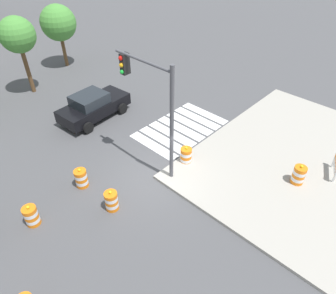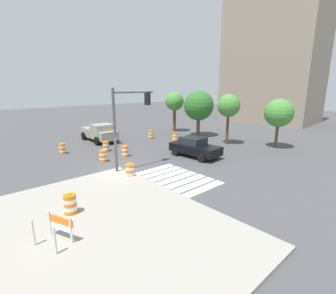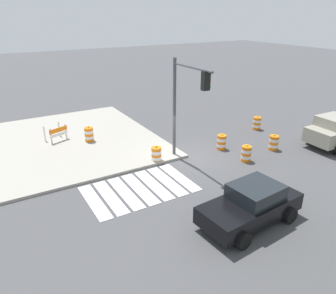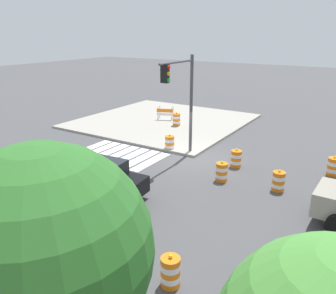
# 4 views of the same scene
# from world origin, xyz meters

# --- Properties ---
(ground_plane) EXTENTS (120.00, 120.00, 0.00)m
(ground_plane) POSITION_xyz_m (0.00, 0.00, 0.00)
(ground_plane) COLOR #474749
(sidewalk_corner) EXTENTS (12.00, 12.00, 0.15)m
(sidewalk_corner) POSITION_xyz_m (6.00, -6.00, 0.07)
(sidewalk_corner) COLOR #9E998E
(sidewalk_corner) RESTS_ON ground
(crosswalk_stripes) EXTENTS (5.10, 3.20, 0.02)m
(crosswalk_stripes) POSITION_xyz_m (4.00, 1.80, 0.01)
(crosswalk_stripes) COLOR silver
(crosswalk_stripes) RESTS_ON ground
(sports_car) EXTENTS (4.43, 2.39, 1.63)m
(sports_car) POSITION_xyz_m (1.32, 6.40, 0.81)
(sports_car) COLOR black
(sports_car) RESTS_ON ground
(pickup_truck) EXTENTS (5.21, 2.47, 1.92)m
(pickup_truck) POSITION_xyz_m (-9.31, 3.26, 0.97)
(pickup_truck) COLOR gray
(pickup_truck) RESTS_ON ground
(traffic_barrel_near_corner) EXTENTS (0.56, 0.56, 1.02)m
(traffic_barrel_near_corner) POSITION_xyz_m (-2.47, -0.03, 0.45)
(traffic_barrel_near_corner) COLOR orange
(traffic_barrel_near_corner) RESTS_ON ground
(traffic_barrel_crosswalk_end) EXTENTS (0.56, 0.56, 1.02)m
(traffic_barrel_crosswalk_end) POSITION_xyz_m (-7.01, 8.25, 0.45)
(traffic_barrel_crosswalk_end) COLOR orange
(traffic_barrel_crosswalk_end) RESTS_ON ground
(traffic_barrel_median_near) EXTENTS (0.56, 0.56, 1.02)m
(traffic_barrel_median_near) POSITION_xyz_m (-6.97, -1.56, 0.45)
(traffic_barrel_median_near) COLOR orange
(traffic_barrel_median_near) RESTS_ON ground
(traffic_barrel_median_far) EXTENTS (0.56, 0.56, 1.02)m
(traffic_barrel_median_far) POSITION_xyz_m (-2.56, 2.04, 0.45)
(traffic_barrel_median_far) COLOR orange
(traffic_barrel_median_far) RESTS_ON ground
(traffic_barrel_far_curb) EXTENTS (0.56, 0.56, 1.02)m
(traffic_barrel_far_curb) POSITION_xyz_m (-4.28, 9.42, 0.45)
(traffic_barrel_far_curb) COLOR orange
(traffic_barrel_far_curb) RESTS_ON ground
(traffic_barrel_lane_center) EXTENTS (0.56, 0.56, 1.02)m
(traffic_barrel_lane_center) POSITION_xyz_m (-5.15, 1.67, 0.45)
(traffic_barrel_lane_center) COLOR orange
(traffic_barrel_lane_center) RESTS_ON ground
(traffic_barrel_opposite_curb) EXTENTS (0.56, 0.56, 1.02)m
(traffic_barrel_opposite_curb) POSITION_xyz_m (1.89, -0.39, 0.45)
(traffic_barrel_opposite_curb) COLOR orange
(traffic_barrel_opposite_curb) RESTS_ON ground
(traffic_barrel_on_sidewalk) EXTENTS (0.56, 0.56, 1.02)m
(traffic_barrel_on_sidewalk) POSITION_xyz_m (4.24, -5.08, 0.60)
(traffic_barrel_on_sidewalk) COLOR orange
(traffic_barrel_on_sidewalk) RESTS_ON sidewalk_corner
(construction_barricade) EXTENTS (1.44, 1.18, 1.00)m
(construction_barricade) POSITION_xyz_m (5.96, -6.22, 0.72)
(construction_barricade) COLOR silver
(construction_barricade) RESTS_ON sidewalk_corner
(traffic_light_pole) EXTENTS (0.47, 3.29, 5.50)m
(traffic_light_pole) POSITION_xyz_m (0.58, 0.54, 3.91)
(traffic_light_pole) COLOR #4C4C51
(traffic_light_pole) RESTS_ON sidewalk_corner
(street_tree_streetside_near) EXTENTS (3.44, 3.44, 5.30)m
(street_tree_streetside_near) POSITION_xyz_m (-4.41, 13.33, 3.55)
(street_tree_streetside_near) COLOR brown
(street_tree_streetside_near) RESTS_ON ground
(street_tree_streetside_mid) EXTENTS (2.63, 2.63, 4.65)m
(street_tree_streetside_mid) POSITION_xyz_m (4.45, 14.50, 3.31)
(street_tree_streetside_mid) COLOR brown
(street_tree_streetside_mid) RESTS_ON ground
(street_tree_streetside_far) EXTENTS (2.36, 2.36, 5.08)m
(street_tree_streetside_far) POSITION_xyz_m (-8.50, 13.32, 3.82)
(street_tree_streetside_far) COLOR brown
(street_tree_streetside_far) RESTS_ON ground
(street_tree_corner_lot) EXTENTS (2.24, 2.24, 5.02)m
(street_tree_corner_lot) POSITION_xyz_m (0.40, 12.28, 3.85)
(street_tree_corner_lot) COLOR brown
(street_tree_corner_lot) RESTS_ON ground
(office_building_far) EXTENTS (14.56, 10.80, 19.11)m
(office_building_far) POSITION_xyz_m (-5.27, 32.37, 9.55)
(office_building_far) COLOR gray
(office_building_far) RESTS_ON ground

